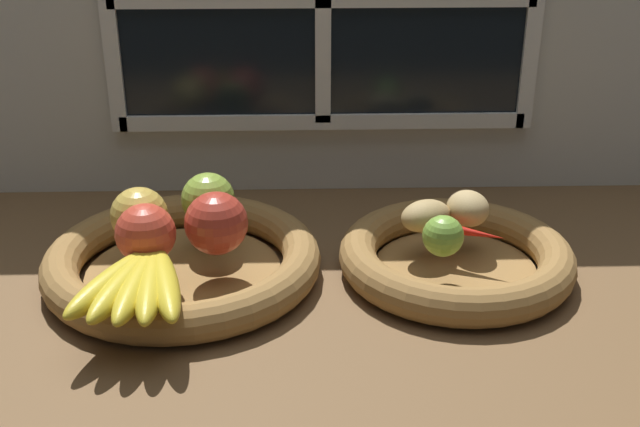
# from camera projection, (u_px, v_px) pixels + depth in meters

# --- Properties ---
(ground_plane) EXTENTS (1.40, 0.90, 0.03)m
(ground_plane) POSITION_uv_depth(u_px,v_px,m) (329.00, 282.00, 1.06)
(ground_plane) COLOR brown
(back_wall) EXTENTS (1.40, 0.05, 0.55)m
(back_wall) POSITION_uv_depth(u_px,v_px,m) (323.00, 18.00, 1.21)
(back_wall) COLOR silver
(back_wall) RESTS_ON ground_plane
(fruit_bowl_left) EXTENTS (0.36, 0.36, 0.05)m
(fruit_bowl_left) POSITION_uv_depth(u_px,v_px,m) (183.00, 261.00, 1.03)
(fruit_bowl_left) COLOR olive
(fruit_bowl_left) RESTS_ON ground_plane
(fruit_bowl_right) EXTENTS (0.31, 0.31, 0.05)m
(fruit_bowl_right) POSITION_uv_depth(u_px,v_px,m) (456.00, 258.00, 1.04)
(fruit_bowl_right) COLOR olive
(fruit_bowl_right) RESTS_ON ground_plane
(apple_golden_left) EXTENTS (0.07, 0.07, 0.07)m
(apple_golden_left) POSITION_uv_depth(u_px,v_px,m) (139.00, 217.00, 1.01)
(apple_golden_left) COLOR gold
(apple_golden_left) RESTS_ON fruit_bowl_left
(apple_green_back) EXTENTS (0.07, 0.07, 0.07)m
(apple_green_back) POSITION_uv_depth(u_px,v_px,m) (208.00, 199.00, 1.06)
(apple_green_back) COLOR #8CAD3D
(apple_green_back) RESTS_ON fruit_bowl_left
(apple_red_right) EXTENTS (0.08, 0.08, 0.08)m
(apple_red_right) POSITION_uv_depth(u_px,v_px,m) (216.00, 223.00, 0.98)
(apple_red_right) COLOR #B73828
(apple_red_right) RESTS_ON fruit_bowl_left
(apple_red_front) EXTENTS (0.07, 0.07, 0.07)m
(apple_red_front) POSITION_uv_depth(u_px,v_px,m) (146.00, 234.00, 0.96)
(apple_red_front) COLOR #CC422D
(apple_red_front) RESTS_ON fruit_bowl_left
(banana_bunch_front) EXTENTS (0.15, 0.19, 0.03)m
(banana_bunch_front) POSITION_uv_depth(u_px,v_px,m) (139.00, 282.00, 0.90)
(banana_bunch_front) COLOR gold
(banana_bunch_front) RESTS_ON fruit_bowl_left
(potato_back) EXTENTS (0.07, 0.07, 0.05)m
(potato_back) POSITION_uv_depth(u_px,v_px,m) (468.00, 208.00, 1.06)
(potato_back) COLOR tan
(potato_back) RESTS_ON fruit_bowl_right
(potato_oblong) EXTENTS (0.09, 0.08, 0.04)m
(potato_oblong) POSITION_uv_depth(u_px,v_px,m) (426.00, 216.00, 1.05)
(potato_oblong) COLOR tan
(potato_oblong) RESTS_ON fruit_bowl_right
(lime_near) EXTENTS (0.05, 0.05, 0.05)m
(lime_near) POSITION_uv_depth(u_px,v_px,m) (443.00, 236.00, 0.98)
(lime_near) COLOR #7AAD3D
(lime_near) RESTS_ON fruit_bowl_right
(chili_pepper) EXTENTS (0.10, 0.06, 0.02)m
(chili_pepper) POSITION_uv_depth(u_px,v_px,m) (464.00, 231.00, 1.03)
(chili_pepper) COLOR red
(chili_pepper) RESTS_ON fruit_bowl_right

